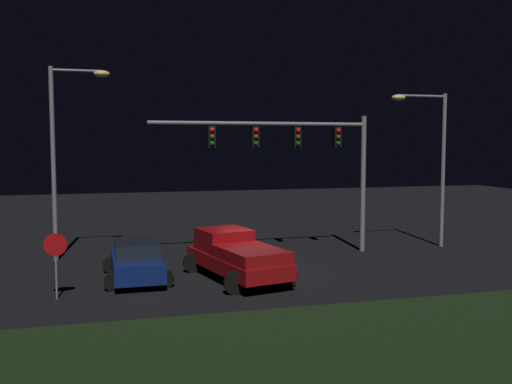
# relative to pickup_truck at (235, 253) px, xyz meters

# --- Properties ---
(ground_plane) EXTENTS (80.00, 80.00, 0.00)m
(ground_plane) POSITION_rel_pickup_truck_xyz_m (1.02, 0.96, -1.00)
(ground_plane) COLOR black
(grass_median) EXTENTS (22.82, 7.63, 0.10)m
(grass_median) POSITION_rel_pickup_truck_xyz_m (1.02, -8.42, -0.95)
(grass_median) COLOR black
(grass_median) RESTS_ON ground_plane
(pickup_truck) EXTENTS (3.66, 5.71, 1.80)m
(pickup_truck) POSITION_rel_pickup_truck_xyz_m (0.00, 0.00, 0.00)
(pickup_truck) COLOR maroon
(pickup_truck) RESTS_ON ground_plane
(car_sedan) EXTENTS (2.50, 4.41, 1.51)m
(car_sedan) POSITION_rel_pickup_truck_xyz_m (-3.69, 0.76, -0.26)
(car_sedan) COLOR navy
(car_sedan) RESTS_ON ground_plane
(traffic_signal_gantry) EXTENTS (10.32, 0.56, 6.50)m
(traffic_signal_gantry) POSITION_rel_pickup_truck_xyz_m (3.89, 3.97, 4.03)
(traffic_signal_gantry) COLOR slate
(traffic_signal_gantry) RESTS_ON ground_plane
(street_lamp_left) EXTENTS (2.59, 0.44, 8.54)m
(street_lamp_left) POSITION_rel_pickup_truck_xyz_m (-6.42, 5.47, 4.34)
(street_lamp_left) COLOR slate
(street_lamp_left) RESTS_ON ground_plane
(street_lamp_right) EXTENTS (3.01, 0.44, 7.68)m
(street_lamp_right) POSITION_rel_pickup_truck_xyz_m (11.03, 4.09, 3.91)
(street_lamp_right) COLOR slate
(street_lamp_right) RESTS_ON ground_plane
(stop_sign) EXTENTS (0.76, 0.08, 2.23)m
(stop_sign) POSITION_rel_pickup_truck_xyz_m (-6.44, -1.31, 0.56)
(stop_sign) COLOR slate
(stop_sign) RESTS_ON ground_plane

